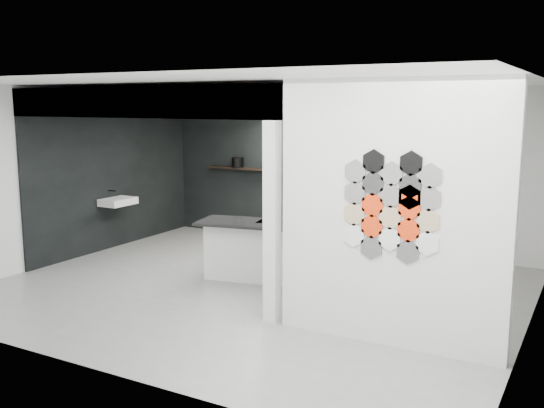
{
  "coord_description": "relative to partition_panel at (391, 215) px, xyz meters",
  "views": [
    {
      "loc": [
        4.13,
        -6.99,
        2.54
      ],
      "look_at": [
        0.1,
        0.3,
        1.15
      ],
      "focal_mm": 40.0,
      "sensor_mm": 36.0,
      "label": 1
    }
  ],
  "objects": [
    {
      "name": "fascia_beam",
      "position": [
        -3.52,
        0.08,
        1.15
      ],
      "size": [
        4.4,
        0.16,
        0.4
      ],
      "primitive_type": "cube",
      "color": "silver",
      "rests_on": "corner_column"
    },
    {
      "name": "wall_basin",
      "position": [
        -5.46,
        1.8,
        -0.55
      ],
      "size": [
        0.4,
        0.6,
        0.12
      ],
      "primitive_type": "cube",
      "color": "silver",
      "rests_on": "bay_clad_left"
    },
    {
      "name": "hex_tile_cluster",
      "position": [
        0.03,
        -0.09,
        0.1
      ],
      "size": [
        1.04,
        0.02,
        1.16
      ],
      "color": "white",
      "rests_on": "partition_panel"
    },
    {
      "name": "display_shelf",
      "position": [
        -3.43,
        3.87,
        -0.1
      ],
      "size": [
        3.0,
        0.15,
        0.04
      ],
      "primitive_type": "cube",
      "color": "black",
      "rests_on": "bay_clad_back"
    },
    {
      "name": "bottle_dark",
      "position": [
        -3.7,
        3.87,
        -0.01
      ],
      "size": [
        0.06,
        0.06,
        0.14
      ],
      "primitive_type": "cylinder",
      "rotation": [
        0.0,
        0.0,
        -0.07
      ],
      "color": "black",
      "rests_on": "display_shelf"
    },
    {
      "name": "floor",
      "position": [
        -2.23,
        1.0,
        -1.4
      ],
      "size": [
        7.0,
        6.0,
        0.01
      ],
      "primitive_type": "cube",
      "color": "slate"
    },
    {
      "name": "stockpot",
      "position": [
        -4.3,
        3.87,
        0.01
      ],
      "size": [
        0.28,
        0.28,
        0.19
      ],
      "primitive_type": "cylinder",
      "rotation": [
        0.0,
        0.0,
        -0.26
      ],
      "color": "black",
      "rests_on": "display_shelf"
    },
    {
      "name": "corner_column",
      "position": [
        -1.41,
        0.0,
        -0.22
      ],
      "size": [
        0.16,
        0.16,
        2.35
      ],
      "primitive_type": "cube",
      "color": "silver",
      "rests_on": "floor"
    },
    {
      "name": "kitchen_island",
      "position": [
        -2.43,
        1.39,
        -0.96
      ],
      "size": [
        1.74,
        1.03,
        1.31
      ],
      "rotation": [
        0.0,
        0.0,
        0.2
      ],
      "color": "silver",
      "rests_on": "floor"
    },
    {
      "name": "utensil_cup",
      "position": [
        -4.26,
        3.87,
        -0.03
      ],
      "size": [
        0.11,
        0.11,
        0.1
      ],
      "primitive_type": "cylinder",
      "rotation": [
        0.0,
        0.0,
        -0.41
      ],
      "color": "black",
      "rests_on": "display_shelf"
    },
    {
      "name": "kettle",
      "position": [
        -2.51,
        3.87,
        -0.01
      ],
      "size": [
        0.16,
        0.16,
        0.13
      ],
      "primitive_type": "ellipsoid",
      "rotation": [
        0.0,
        0.0,
        -0.03
      ],
      "color": "black",
      "rests_on": "display_shelf"
    },
    {
      "name": "glass_bowl",
      "position": [
        -2.08,
        3.87,
        -0.04
      ],
      "size": [
        0.16,
        0.16,
        0.09
      ],
      "primitive_type": "cylinder",
      "rotation": [
        0.0,
        0.0,
        -0.29
      ],
      "color": "gray",
      "rests_on": "display_shelf"
    },
    {
      "name": "bulkhead",
      "position": [
        -3.52,
        2.0,
        1.15
      ],
      "size": [
        4.4,
        4.0,
        0.4
      ],
      "primitive_type": "cube",
      "color": "silver",
      "rests_on": "corner_column"
    },
    {
      "name": "glass_vase",
      "position": [
        -2.08,
        3.87,
        -0.01
      ],
      "size": [
        0.11,
        0.11,
        0.14
      ],
      "primitive_type": "cylinder",
      "rotation": [
        0.0,
        0.0,
        0.19
      ],
      "color": "gray",
      "rests_on": "display_shelf"
    },
    {
      "name": "bay_clad_back",
      "position": [
        -3.52,
        3.97,
        -0.22
      ],
      "size": [
        4.4,
        0.04,
        2.35
      ],
      "primitive_type": "cube",
      "color": "black",
      "rests_on": "floor"
    },
    {
      "name": "bay_clad_left",
      "position": [
        -5.7,
        2.0,
        -0.22
      ],
      "size": [
        0.04,
        4.0,
        2.35
      ],
      "primitive_type": "cube",
      "color": "black",
      "rests_on": "floor"
    },
    {
      "name": "partition_panel",
      "position": [
        0.0,
        0.0,
        0.0
      ],
      "size": [
        2.45,
        0.15,
        2.8
      ],
      "primitive_type": "cube",
      "color": "silver",
      "rests_on": "floor"
    }
  ]
}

